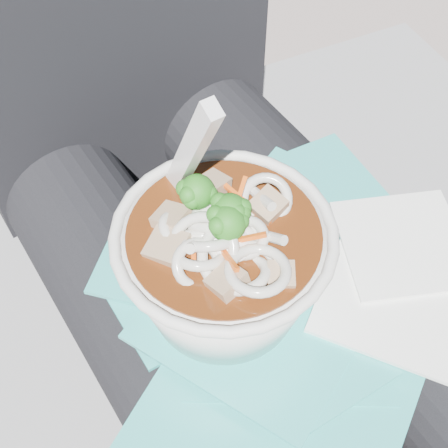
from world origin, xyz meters
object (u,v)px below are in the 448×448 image
lap (255,302)px  plastic_bag (282,298)px  person_body (205,227)px  stone_ledge (190,334)px  udon_bowl (224,259)px

lap → plastic_bag: size_ratio=1.30×
lap → person_body: bearing=90.0°
person_body → stone_ledge: bearing=90.0°
stone_ledge → person_body: (-0.00, -0.06, 0.33)m
udon_bowl → plastic_bag: bearing=-25.0°
person_body → udon_bowl: bearing=-114.4°
stone_ledge → plastic_bag: size_ratio=2.70×
person_body → udon_bowl: 0.18m
udon_bowl → person_body: bearing=65.6°
lap → udon_bowl: 0.16m
stone_ledge → plastic_bag: bearing=-92.2°
plastic_bag → udon_bowl: size_ratio=1.78×
stone_ledge → udon_bowl: 0.49m
lap → plastic_bag: (-0.01, -0.05, 0.08)m
stone_ledge → lap: size_ratio=2.08×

